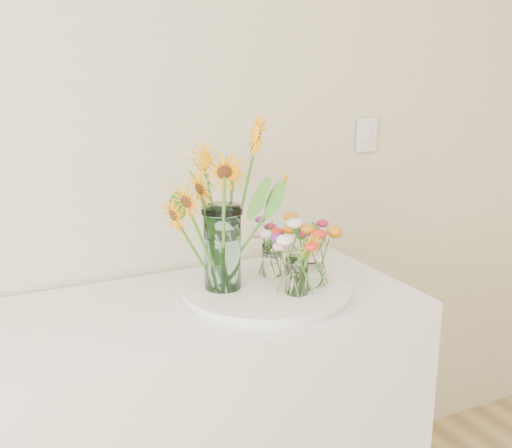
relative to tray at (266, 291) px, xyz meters
The scene contains 9 objects.
tray is the anchor object (origin of this frame).
mason_jar 0.19m from the tray, 160.00° to the left, with size 0.11×0.11×0.25m, color #A1D6D4.
sunflower_bouquet 0.29m from the tray, 160.00° to the left, with size 0.65×0.65×0.50m, color #FF9F05, non-canonical shape.
small_vase_a 0.12m from the tray, 61.50° to the right, with size 0.07×0.07×0.11m, color white.
wildflower_posy_a 0.15m from the tray, 61.50° to the right, with size 0.21×0.21×0.20m, color orange, non-canonical shape.
small_vase_b 0.15m from the tray, 22.08° to the right, with size 0.09×0.09×0.13m, color white, non-canonical shape.
wildflower_posy_b 0.18m from the tray, 22.08° to the right, with size 0.21×0.21×0.22m, color orange, non-canonical shape.
small_vase_c 0.12m from the tray, 52.84° to the left, with size 0.06×0.06×0.11m, color white.
wildflower_posy_c 0.15m from the tray, 52.84° to the left, with size 0.19×0.19×0.20m, color orange, non-canonical shape.
Camera 1 is at (-0.61, 0.34, 1.60)m, focal length 45.00 mm.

